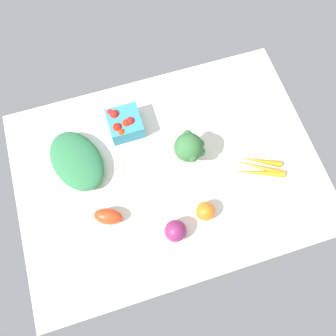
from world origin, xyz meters
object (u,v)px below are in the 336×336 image
object	(u,v)px
heirloom_tomato_orange	(205,211)
roma_tomato	(108,216)
leafy_greens_clump	(77,161)
broccoli_head	(189,148)
carrot_bunch	(259,167)
berry_basket	(124,124)
red_onion_near_basket	(176,231)

from	to	relation	value
heirloom_tomato_orange	roma_tomato	xyz separation A→B (cm)	(-30.39, 7.76, -0.58)
heirloom_tomato_orange	leafy_greens_clump	world-z (taller)	same
broccoli_head	carrot_bunch	distance (cm)	25.82
broccoli_head	roma_tomato	size ratio (longest dim) A/B	1.49
heirloom_tomato_orange	berry_basket	world-z (taller)	berry_basket
heirloom_tomato_orange	roma_tomato	distance (cm)	31.37
red_onion_near_basket	leafy_greens_clump	world-z (taller)	red_onion_near_basket
broccoli_head	roma_tomato	xyz separation A→B (cm)	(-31.41, -12.70, -6.08)
broccoli_head	leafy_greens_clump	world-z (taller)	broccoli_head
roma_tomato	red_onion_near_basket	xyz separation A→B (cm)	(19.26, -10.96, 0.96)
roma_tomato	berry_basket	distance (cm)	33.01
berry_basket	leafy_greens_clump	bearing A→B (deg)	-155.96
broccoli_head	leafy_greens_clump	xyz separation A→B (cm)	(-36.96, 8.96, -5.51)
roma_tomato	carrot_bunch	distance (cm)	53.51
carrot_bunch	broccoli_head	bearing A→B (deg)	153.23
carrot_bunch	leafy_greens_clump	xyz separation A→B (cm)	(-59.00, 20.08, 2.03)
heirloom_tomato_orange	roma_tomato	size ratio (longest dim) A/B	0.68
heirloom_tomato_orange	leafy_greens_clump	xyz separation A→B (cm)	(-35.93, 29.42, -0.01)
broccoli_head	carrot_bunch	world-z (taller)	broccoli_head
carrot_bunch	heirloom_tomato_orange	bearing A→B (deg)	-157.97
broccoli_head	leafy_greens_clump	bearing A→B (deg)	166.38
broccoli_head	red_onion_near_basket	bearing A→B (deg)	-117.19
heirloom_tomato_orange	red_onion_near_basket	world-z (taller)	red_onion_near_basket
roma_tomato	red_onion_near_basket	world-z (taller)	red_onion_near_basket
broccoli_head	roma_tomato	distance (cm)	34.42
berry_basket	broccoli_head	bearing A→B (deg)	-44.13
carrot_bunch	berry_basket	xyz separation A→B (cm)	(-40.01, 28.55, 2.71)
broccoli_head	roma_tomato	bearing A→B (deg)	-157.99
roma_tomato	red_onion_near_basket	size ratio (longest dim) A/B	1.32
red_onion_near_basket	berry_basket	bearing A→B (deg)	98.05
red_onion_near_basket	broccoli_head	bearing A→B (deg)	62.81
berry_basket	leafy_greens_clump	distance (cm)	20.81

